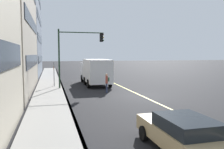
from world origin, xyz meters
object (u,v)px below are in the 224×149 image
object	(u,v)px
traffic_light_mast	(77,48)
pedestrian_with_backpack	(107,82)
street_sign_post	(54,73)
truck_white	(95,71)
car_tan	(184,135)

from	to	relation	value
traffic_light_mast	pedestrian_with_backpack	bearing A→B (deg)	-142.39
pedestrian_with_backpack	street_sign_post	world-z (taller)	street_sign_post
pedestrian_with_backpack	street_sign_post	distance (m)	6.55
traffic_light_mast	truck_white	bearing A→B (deg)	-42.68
truck_white	pedestrian_with_backpack	size ratio (longest dim) A/B	4.36
truck_white	street_sign_post	xyz separation A→B (m)	(-1.02, 4.60, -0.02)
truck_white	pedestrian_with_backpack	bearing A→B (deg)	179.93
car_tan	traffic_light_mast	xyz separation A→B (m)	(16.74, 1.90, 3.38)
truck_white	pedestrian_with_backpack	distance (m)	5.68
truck_white	traffic_light_mast	size ratio (longest dim) A/B	1.27
traffic_light_mast	street_sign_post	world-z (taller)	traffic_light_mast
truck_white	traffic_light_mast	world-z (taller)	traffic_light_mast
street_sign_post	traffic_light_mast	bearing A→B (deg)	-124.92
car_tan	traffic_light_mast	distance (m)	17.18
car_tan	street_sign_post	size ratio (longest dim) A/B	1.81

